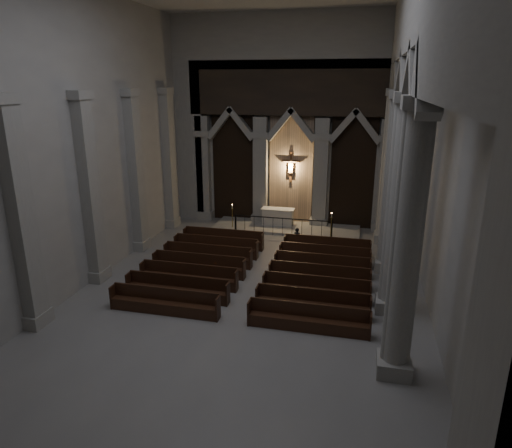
# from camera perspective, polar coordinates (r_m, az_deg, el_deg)

# --- Properties ---
(room) EXTENTS (24.00, 24.10, 12.00)m
(room) POSITION_cam_1_polar(r_m,az_deg,el_deg) (15.44, -2.53, 14.61)
(room) COLOR gray
(room) RESTS_ON ground
(sanctuary_wall) EXTENTS (14.00, 0.77, 12.00)m
(sanctuary_wall) POSITION_cam_1_polar(r_m,az_deg,el_deg) (26.76, 4.46, 13.63)
(sanctuary_wall) COLOR #9F9C94
(sanctuary_wall) RESTS_ON ground
(right_arcade) EXTENTS (1.00, 24.00, 12.00)m
(right_arcade) POSITION_cam_1_polar(r_m,az_deg,el_deg) (16.22, 18.59, 14.69)
(right_arcade) COLOR #9F9C94
(right_arcade) RESTS_ON ground
(left_pilasters) EXTENTS (0.60, 13.00, 8.03)m
(left_pilasters) POSITION_cam_1_polar(r_m,az_deg,el_deg) (21.82, -17.15, 4.88)
(left_pilasters) COLOR #9F9C94
(left_pilasters) RESTS_ON ground
(sanctuary_step) EXTENTS (8.50, 2.60, 0.15)m
(sanctuary_step) POSITION_cam_1_polar(r_m,az_deg,el_deg) (27.07, 3.83, -0.44)
(sanctuary_step) COLOR #9F9C94
(sanctuary_step) RESTS_ON ground
(altar) EXTENTS (1.94, 0.78, 0.99)m
(altar) POSITION_cam_1_polar(r_m,az_deg,el_deg) (27.24, 2.74, 0.96)
(altar) COLOR beige
(altar) RESTS_ON sanctuary_step
(altar_rail) EXTENTS (5.56, 0.09, 1.09)m
(altar_rail) POSITION_cam_1_polar(r_m,az_deg,el_deg) (25.59, 3.33, 0.04)
(altar_rail) COLOR black
(altar_rail) RESTS_ON ground
(candle_stand_left) EXTENTS (0.26, 0.26, 1.56)m
(candle_stand_left) POSITION_cam_1_polar(r_m,az_deg,el_deg) (26.77, -2.97, 0.16)
(candle_stand_left) COLOR olive
(candle_stand_left) RESTS_ON ground
(candle_stand_right) EXTENTS (0.27, 0.27, 1.62)m
(candle_stand_right) POSITION_cam_1_polar(r_m,az_deg,el_deg) (25.17, 9.32, -1.15)
(candle_stand_right) COLOR olive
(candle_stand_right) RESTS_ON ground
(pews) EXTENTS (9.69, 7.82, 0.96)m
(pews) POSITION_cam_1_polar(r_m,az_deg,el_deg) (20.06, 0.15, -6.22)
(pews) COLOR black
(pews) RESTS_ON ground
(worshipper) EXTENTS (0.47, 0.35, 1.18)m
(worshipper) POSITION_cam_1_polar(r_m,az_deg,el_deg) (23.56, 5.14, -1.90)
(worshipper) COLOR black
(worshipper) RESTS_ON ground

